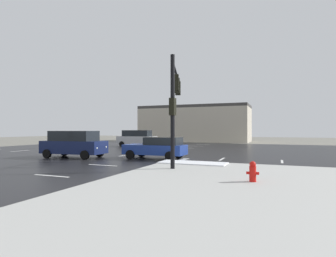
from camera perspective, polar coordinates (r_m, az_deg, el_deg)
The scene contains 10 objects.
ground_plane at distance 22.09m, azimuth -4.41°, elevation -5.80°, with size 120.00×120.00×0.00m, color slate.
road_asphalt at distance 22.09m, azimuth -4.41°, elevation -5.78°, with size 44.00×44.00×0.02m, color black.
snow_strip_curbside at distance 16.54m, azimuth 5.16°, elevation -7.11°, with size 4.00×1.60×0.06m, color white.
lane_markings at distance 20.34m, azimuth -3.06°, elevation -6.23°, with size 36.15×36.15×0.01m.
traffic_signal_mast at distance 16.05m, azimuth 1.46°, elevation 7.17°, with size 1.71×5.33×5.90m.
fire_hydrant at distance 11.23m, azimuth 17.22°, elevation -8.54°, with size 0.48×0.26×0.79m.
strip_building_background at distance 49.66m, azimuth 5.61°, elevation 1.00°, with size 19.10×8.00×6.34m.
sedan_blue at distance 19.91m, azimuth -2.30°, elevation -3.96°, with size 4.54×2.02×1.58m.
suv_silver at distance 34.55m, azimuth -6.45°, elevation -1.95°, with size 4.96×2.51×2.03m.
suv_navy at distance 22.00m, azimuth -19.00°, elevation -2.97°, with size 4.94×2.45×2.03m.
Camera 1 is at (9.68, -19.74, 2.18)m, focal length 29.27 mm.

